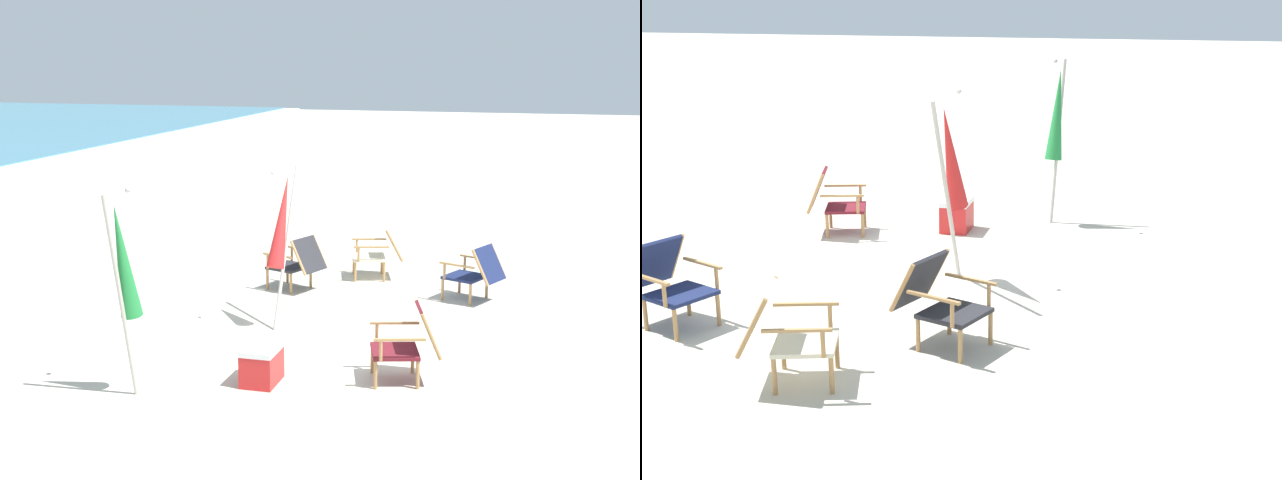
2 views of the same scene
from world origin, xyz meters
TOP-DOWN VIEW (x-y plane):
  - ground_plane at (0.00, 0.00)m, footprint 80.00×80.00m
  - beach_chair_front_left at (-1.30, -0.99)m, footprint 0.74×0.83m
  - beach_chair_back_left at (1.83, 1.16)m, footprint 0.80×0.91m
  - beach_chair_mid_center at (1.93, -1.36)m, footprint 0.82×0.91m
  - beach_chair_far_center at (2.83, 0.17)m, footprint 0.75×0.87m
  - umbrella_furled_green at (-2.49, 1.62)m, footprint 0.47×0.31m
  - umbrella_furled_red at (0.22, 0.88)m, footprint 0.85×0.28m
  - cooler_box at (-1.76, 0.47)m, footprint 0.49×0.35m

SIDE VIEW (x-z plane):
  - ground_plane at x=0.00m, z-range 0.00..0.00m
  - cooler_box at x=-1.76m, z-range 0.00..0.40m
  - beach_chair_back_left at x=1.83m, z-range 0.03..0.82m
  - beach_chair_mid_center at x=1.93m, z-range 0.03..0.82m
  - beach_chair_far_center at x=2.83m, z-range 0.03..0.82m
  - beach_chair_front_left at x=-1.30m, z-range 0.03..0.83m
  - umbrella_furled_red at x=0.22m, z-range 0.30..2.30m
  - umbrella_furled_green at x=-2.49m, z-range 0.32..2.43m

